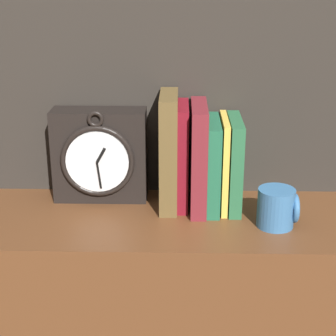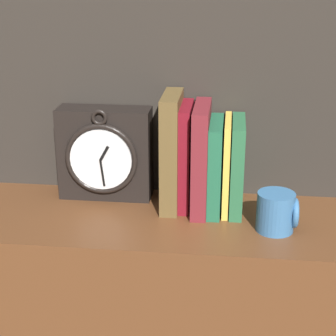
# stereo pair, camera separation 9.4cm
# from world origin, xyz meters

# --- Properties ---
(clock) EXTENTS (0.20, 0.08, 0.21)m
(clock) POSITION_xyz_m (-0.15, 0.09, 0.97)
(clock) COLOR black
(clock) RESTS_ON bookshelf
(book_slot0_brown) EXTENTS (0.04, 0.14, 0.24)m
(book_slot0_brown) POSITION_xyz_m (-0.00, 0.07, 0.99)
(book_slot0_brown) COLOR brown
(book_slot0_brown) RESTS_ON bookshelf
(book_slot1_maroon) EXTENTS (0.02, 0.12, 0.22)m
(book_slot1_maroon) POSITION_xyz_m (0.03, 0.07, 0.98)
(book_slot1_maroon) COLOR maroon
(book_slot1_maroon) RESTS_ON bookshelf
(book_slot2_maroon) EXTENTS (0.03, 0.15, 0.22)m
(book_slot2_maroon) POSITION_xyz_m (0.06, 0.06, 0.98)
(book_slot2_maroon) COLOR maroon
(book_slot2_maroon) RESTS_ON bookshelf
(book_slot3_green) EXTENTS (0.03, 0.15, 0.19)m
(book_slot3_green) POSITION_xyz_m (0.09, 0.06, 0.96)
(book_slot3_green) COLOR #206141
(book_slot3_green) RESTS_ON bookshelf
(book_slot4_yellow) EXTENTS (0.01, 0.14, 0.19)m
(book_slot4_yellow) POSITION_xyz_m (0.11, 0.07, 0.96)
(book_slot4_yellow) COLOR #E6BD46
(book_slot4_yellow) RESTS_ON bookshelf
(book_slot5_green) EXTENTS (0.03, 0.14, 0.19)m
(book_slot5_green) POSITION_xyz_m (0.14, 0.06, 0.96)
(book_slot5_green) COLOR #28643D
(book_slot5_green) RESTS_ON bookshelf
(mug) EXTENTS (0.08, 0.07, 0.08)m
(mug) POSITION_xyz_m (0.21, -0.03, 0.90)
(mug) COLOR teal
(mug) RESTS_ON bookshelf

